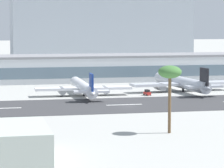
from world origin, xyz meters
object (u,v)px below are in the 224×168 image
object	(u,v)px
airliner_navy_tail_gate_0	(84,88)
airliner_black_tail_gate_1	(183,83)
distant_hotel_block	(100,29)
palm_tree_1	(170,74)
terminal_building	(104,68)
service_baggage_tug_0	(147,93)

from	to	relation	value
airliner_navy_tail_gate_0	airliner_black_tail_gate_1	bearing A→B (deg)	-80.79
distant_hotel_block	airliner_black_tail_gate_1	distance (m)	143.40
palm_tree_1	airliner_black_tail_gate_1	bearing A→B (deg)	69.29
terminal_building	airliner_navy_tail_gate_0	xyz separation A→B (m)	(-19.13, -56.67, -2.90)
distant_hotel_block	service_baggage_tug_0	xyz separation A→B (m)	(-11.34, -150.85, -21.44)
airliner_black_tail_gate_1	service_baggage_tug_0	bearing A→B (deg)	112.30
terminal_building	airliner_navy_tail_gate_0	world-z (taller)	terminal_building
terminal_building	palm_tree_1	world-z (taller)	palm_tree_1
terminal_building	distant_hotel_block	xyz separation A→B (m)	(15.60, 91.33, 16.47)
airliner_navy_tail_gate_0	airliner_black_tail_gate_1	xyz separation A→B (m)	(40.19, 5.98, 0.29)
terminal_building	airliner_navy_tail_gate_0	bearing A→B (deg)	-108.65
terminal_building	service_baggage_tug_0	bearing A→B (deg)	-85.90
airliner_navy_tail_gate_0	airliner_black_tail_gate_1	distance (m)	40.63
terminal_building	airliner_navy_tail_gate_0	distance (m)	59.88
terminal_building	airliner_black_tail_gate_1	distance (m)	54.96
airliner_black_tail_gate_1	service_baggage_tug_0	size ratio (longest dim) A/B	14.71
terminal_building	service_baggage_tug_0	distance (m)	59.88
terminal_building	palm_tree_1	xyz separation A→B (m)	(-10.78, -134.89, 8.53)
service_baggage_tug_0	palm_tree_1	world-z (taller)	palm_tree_1
distant_hotel_block	airliner_black_tail_gate_1	size ratio (longest dim) A/B	2.09
distant_hotel_block	service_baggage_tug_0	bearing A→B (deg)	-94.30
airliner_navy_tail_gate_0	palm_tree_1	world-z (taller)	palm_tree_1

